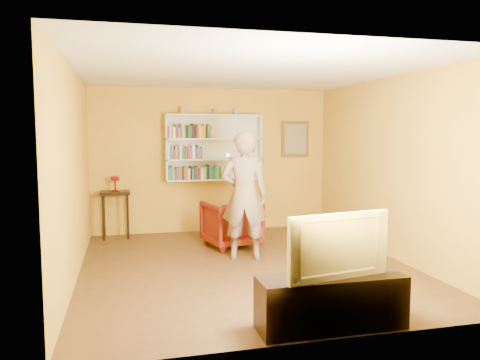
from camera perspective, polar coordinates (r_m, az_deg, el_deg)
name	(u,v)px	position (r m, az deg, el deg)	size (l,w,h in m)	color
room_shell	(245,195)	(6.51, 0.62, -1.78)	(5.30, 5.80, 2.88)	#422B15
bookshelf	(213,148)	(8.82, -3.28, 3.95)	(1.80, 0.29, 1.23)	silver
books_row_lower	(195,173)	(8.68, -5.52, 0.84)	(0.97, 0.19, 0.27)	#207478
books_row_middle	(185,153)	(8.63, -6.76, 3.34)	(0.62, 0.19, 0.27)	white
books_row_upper	(189,132)	(8.63, -6.18, 5.87)	(0.79, 0.18, 0.27)	maroon
ornament_left	(183,111)	(8.68, -6.96, 8.40)	(0.09, 0.09, 0.12)	#A85C30
ornament_centre	(215,112)	(8.77, -3.12, 8.30)	(0.07, 0.07, 0.09)	#9B4233
ornament_right	(236,112)	(8.85, -0.54, 8.34)	(0.08, 0.08, 0.11)	slate
framed_painting	(295,139)	(9.30, 6.74, 4.98)	(0.55, 0.05, 0.70)	brown
console_table	(115,199)	(8.59, -14.94, -2.28)	(0.52, 0.39, 0.85)	black
ruby_lustre	(115,180)	(8.55, -15.00, -0.01)	(0.17, 0.16, 0.27)	maroon
armchair	(231,224)	(7.75, -1.06, -5.33)	(0.81, 0.84, 0.76)	#490805
person	(244,195)	(6.90, 0.53, -1.89)	(0.69, 0.46, 1.90)	#766156
game_remote	(226,155)	(6.46, -1.67, 3.11)	(0.04, 0.15, 0.04)	white
tv_cabinet	(331,302)	(4.71, 11.05, -14.38)	(1.43, 0.43, 0.51)	black
television	(332,244)	(4.55, 11.19, -7.66)	(1.08, 0.14, 0.62)	black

